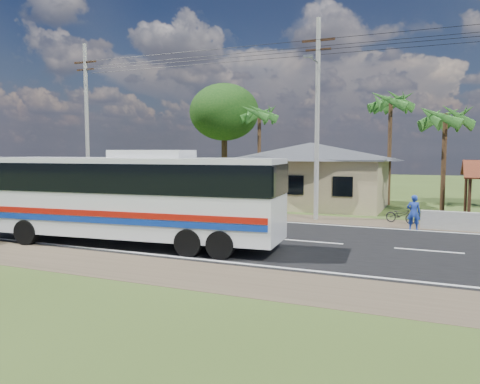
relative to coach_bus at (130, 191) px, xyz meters
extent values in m
plane|color=#35491A|center=(2.17, 3.53, -2.21)|extent=(120.00, 120.00, 0.00)
cube|color=black|center=(2.17, 3.53, -2.20)|extent=(120.00, 10.00, 0.02)
cube|color=brown|center=(2.17, 10.03, -2.20)|extent=(120.00, 3.00, 0.01)
cube|color=brown|center=(2.17, -2.97, -2.20)|extent=(120.00, 3.00, 0.01)
cube|color=silver|center=(2.17, 8.23, -2.18)|extent=(120.00, 0.15, 0.01)
cube|color=silver|center=(2.17, -1.17, -2.18)|extent=(120.00, 0.15, 0.01)
cube|color=silver|center=(2.17, 3.53, -2.18)|extent=(120.00, 0.15, 0.01)
cube|color=tan|center=(3.17, 16.53, -0.61)|extent=(10.00, 8.00, 3.20)
cube|color=#4C4F54|center=(3.17, 16.53, 1.04)|extent=(10.60, 8.60, 0.10)
pyramid|color=#4C4F54|center=(3.17, 16.53, 2.19)|extent=(12.40, 10.00, 1.20)
cube|color=black|center=(0.17, 12.51, -0.51)|extent=(1.20, 0.08, 1.20)
cube|color=black|center=(3.17, 12.51, -0.51)|extent=(1.20, 0.08, 1.20)
cube|color=black|center=(6.17, 12.51, -0.51)|extent=(1.20, 0.08, 1.20)
cylinder|color=#362113|center=(12.87, 10.23, -0.91)|extent=(0.16, 0.16, 2.60)
cylinder|color=#362113|center=(12.87, 13.83, -0.91)|extent=(0.16, 0.16, 2.60)
cylinder|color=#9E9E99|center=(-10.83, 10.03, 3.29)|extent=(0.26, 0.26, 11.00)
cube|color=#362113|center=(-10.83, 10.03, 7.59)|extent=(1.80, 0.12, 0.12)
cube|color=#362113|center=(-10.83, 10.03, 7.09)|extent=(1.40, 0.10, 0.10)
cylinder|color=#9E9E99|center=(5.17, 10.03, 3.29)|extent=(0.26, 0.26, 11.00)
cube|color=#362113|center=(5.17, 10.03, 7.59)|extent=(1.80, 0.12, 0.12)
cube|color=#362113|center=(5.17, 10.03, 7.09)|extent=(1.40, 0.10, 0.10)
cylinder|color=gray|center=(5.17, 9.03, 6.39)|extent=(0.08, 2.00, 0.08)
cube|color=gray|center=(5.17, 8.03, 6.39)|extent=(0.50, 0.18, 0.12)
cylinder|color=black|center=(-2.83, 10.03, 7.39)|extent=(16.00, 0.02, 0.02)
cylinder|color=black|center=(12.67, 10.03, 7.39)|extent=(15.00, 0.02, 0.02)
cylinder|color=#47301E|center=(11.67, 14.53, 0.79)|extent=(0.28, 0.28, 6.00)
cylinder|color=#47301E|center=(8.17, 19.03, 1.54)|extent=(0.28, 0.28, 7.50)
cylinder|color=#47301E|center=(-1.83, 19.53, 1.29)|extent=(0.28, 0.28, 7.00)
cylinder|color=#47301E|center=(-5.83, 21.53, 0.77)|extent=(0.50, 0.50, 5.95)
ellipsoid|color=#12360E|center=(-5.83, 21.53, 4.94)|extent=(6.00, 6.00, 4.92)
cube|color=silver|center=(-0.01, 0.00, -0.20)|extent=(12.54, 3.70, 3.09)
cube|color=black|center=(-0.01, 0.00, 0.57)|extent=(12.60, 3.77, 1.13)
cube|color=black|center=(-6.16, -0.57, 0.21)|extent=(0.34, 2.37, 1.85)
cube|color=#9A1109|center=(0.12, -1.30, -0.77)|extent=(12.10, 1.16, 0.23)
cube|color=navy|center=(0.12, -1.30, -1.02)|extent=(12.10, 1.16, 0.23)
cube|color=silver|center=(1.02, 0.10, 1.50)|extent=(3.23, 1.93, 0.31)
cylinder|color=black|center=(-4.00, -1.56, -1.69)|extent=(1.06, 0.45, 1.03)
cylinder|color=black|center=(-4.22, 0.80, -1.69)|extent=(1.06, 0.45, 1.03)
cylinder|color=black|center=(3.18, -0.89, -1.69)|extent=(1.06, 0.45, 1.03)
cylinder|color=black|center=(2.96, 1.47, -1.69)|extent=(1.06, 0.45, 1.03)
cylinder|color=black|center=(4.41, -0.78, -1.69)|extent=(1.06, 0.45, 1.03)
cylinder|color=black|center=(4.19, 1.58, -1.69)|extent=(1.06, 0.45, 1.03)
imported|color=black|center=(9.65, 10.39, -1.77)|extent=(1.76, 1.15, 0.87)
imported|color=#1B3699|center=(10.38, 8.32, -1.34)|extent=(0.65, 0.44, 1.72)
camera|label=1|loc=(11.43, -15.49, 1.63)|focal=35.00mm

